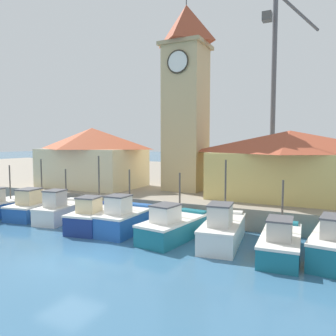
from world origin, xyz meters
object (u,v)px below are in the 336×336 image
at_px(fishing_boat_far_left, 2,206).
at_px(clock_tower, 186,94).
at_px(fishing_boat_mid_right, 173,226).
at_px(dock_worker_near_tower, 113,182).
at_px(fishing_boat_mid_left, 95,217).
at_px(fishing_boat_center, 125,219).
at_px(warehouse_right, 289,164).
at_px(fishing_boat_right_inner, 223,229).
at_px(fishing_boat_left_outer, 36,207).
at_px(warehouse_left, 92,157).
at_px(port_crane_far, 274,104).
at_px(fishing_boat_right_outer, 281,242).
at_px(fishing_boat_left_inner, 61,210).

distance_m(fishing_boat_far_left, clock_tower, 16.76).
bearing_deg(fishing_boat_mid_right, dock_worker_near_tower, 146.22).
xyz_separation_m(fishing_boat_mid_left, fishing_boat_center, (2.11, 0.17, 0.05)).
bearing_deg(warehouse_right, fishing_boat_right_inner, -105.48).
height_order(fishing_boat_left_outer, dock_worker_near_tower, fishing_boat_left_outer).
bearing_deg(fishing_boat_mid_left, fishing_boat_left_outer, 172.24).
bearing_deg(warehouse_left, port_crane_far, 50.05).
relative_size(fishing_boat_right_inner, port_crane_far, 0.25).
bearing_deg(fishing_boat_center, warehouse_left, 138.78).
height_order(fishing_boat_mid_right, clock_tower, clock_tower).
distance_m(fishing_boat_right_outer, port_crane_far, 25.71).
bearing_deg(fishing_boat_right_inner, fishing_boat_far_left, -177.41).
height_order(fishing_boat_mid_right, warehouse_right, warehouse_right).
relative_size(fishing_boat_left_inner, clock_tower, 0.26).
bearing_deg(fishing_boat_left_outer, fishing_boat_center, -4.62).
xyz_separation_m(fishing_boat_center, fishing_boat_right_outer, (8.96, -0.06, -0.14)).
bearing_deg(fishing_boat_left_outer, fishing_boat_right_inner, -0.90).
height_order(fishing_boat_mid_right, port_crane_far, port_crane_far).
bearing_deg(fishing_boat_far_left, port_crane_far, 56.97).
distance_m(fishing_boat_left_outer, port_crane_far, 27.96).
height_order(fishing_boat_left_inner, fishing_boat_right_inner, fishing_boat_right_inner).
bearing_deg(fishing_boat_mid_left, fishing_boat_right_outer, 0.53).
distance_m(fishing_boat_far_left, fishing_boat_mid_left, 8.53).
bearing_deg(clock_tower, warehouse_left, -167.76).
relative_size(clock_tower, warehouse_left, 1.85).
bearing_deg(fishing_boat_far_left, warehouse_right, 25.96).
relative_size(fishing_boat_mid_right, clock_tower, 0.30).
bearing_deg(fishing_boat_left_inner, fishing_boat_mid_right, -2.74).
relative_size(clock_tower, warehouse_right, 1.53).
bearing_deg(clock_tower, fishing_boat_far_left, -137.55).
xyz_separation_m(fishing_boat_left_inner, dock_worker_near_tower, (0.83, 4.89, 1.46)).
bearing_deg(fishing_boat_far_left, fishing_boat_center, 1.68).
bearing_deg(port_crane_far, clock_tower, -109.30).
xyz_separation_m(fishing_boat_far_left, fishing_boat_right_outer, (19.60, 0.25, -0.06)).
relative_size(fishing_boat_far_left, fishing_boat_mid_left, 1.17).
bearing_deg(fishing_boat_left_inner, fishing_boat_right_inner, -0.18).
bearing_deg(fishing_boat_far_left, fishing_boat_right_inner, 2.59).
bearing_deg(fishing_boat_left_outer, fishing_boat_left_inner, -4.08).
distance_m(fishing_boat_mid_left, fishing_boat_right_inner, 8.08).
bearing_deg(fishing_boat_mid_left, fishing_boat_far_left, -179.02).
relative_size(fishing_boat_left_outer, dock_worker_near_tower, 3.11).
height_order(fishing_boat_far_left, warehouse_right, warehouse_right).
bearing_deg(fishing_boat_center, fishing_boat_right_outer, -0.41).
height_order(fishing_boat_left_outer, fishing_boat_right_outer, fishing_boat_left_outer).
distance_m(fishing_boat_mid_right, fishing_boat_right_inner, 2.76).
bearing_deg(clock_tower, fishing_boat_left_outer, -132.99).
xyz_separation_m(fishing_boat_mid_left, port_crane_far, (7.03, 23.78, 9.07)).
distance_m(fishing_boat_left_inner, fishing_boat_center, 5.58).
bearing_deg(fishing_boat_left_inner, fishing_boat_far_left, -171.22).
bearing_deg(fishing_boat_far_left, dock_worker_near_tower, 43.78).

